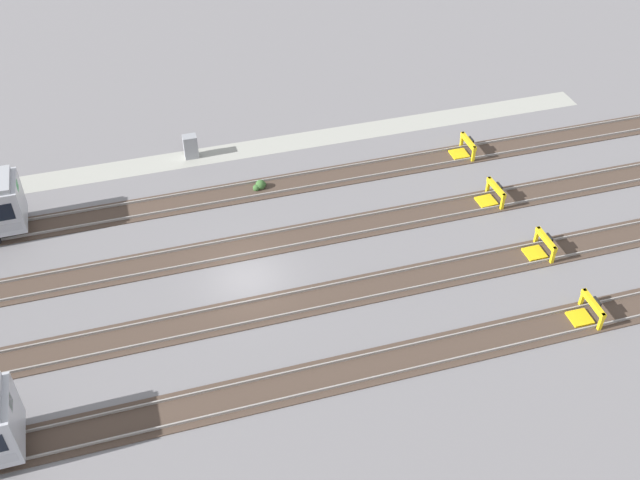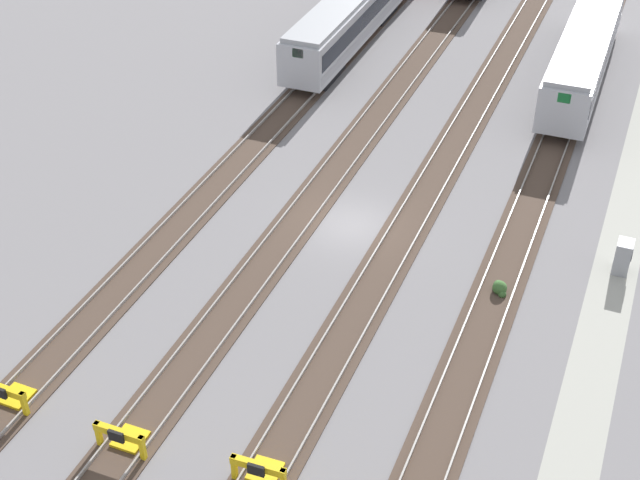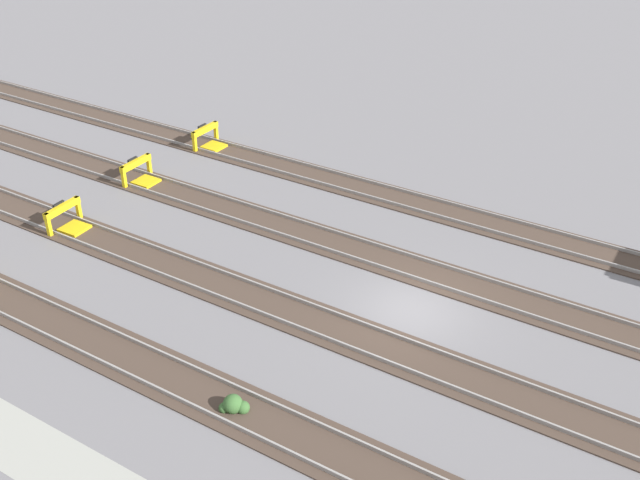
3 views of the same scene
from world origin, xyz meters
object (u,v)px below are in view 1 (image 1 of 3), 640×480
object	(u,v)px
bumper_stop_near_inner_track	(492,195)
weed_clump	(260,185)
bumper_stop_far_inner_track	(587,311)
bumper_stop_middle_track	(541,247)
bumper_stop_nearest_track	(464,148)
electrical_cabinet	(191,146)

from	to	relation	value
bumper_stop_near_inner_track	weed_clump	distance (m)	14.28
bumper_stop_near_inner_track	bumper_stop_far_inner_track	world-z (taller)	same
bumper_stop_middle_track	bumper_stop_nearest_track	bearing A→B (deg)	-90.19
bumper_stop_nearest_track	bumper_stop_middle_track	xyz separation A→B (m)	(0.03, 10.30, 0.00)
bumper_stop_far_inner_track	electrical_cabinet	world-z (taller)	electrical_cabinet
weed_clump	bumper_stop_far_inner_track	bearing A→B (deg)	131.11
bumper_stop_near_inner_track	weed_clump	world-z (taller)	bumper_stop_near_inner_track
bumper_stop_far_inner_track	bumper_stop_near_inner_track	bearing A→B (deg)	-88.34
weed_clump	electrical_cabinet	bearing A→B (deg)	-52.85
bumper_stop_nearest_track	bumper_stop_middle_track	distance (m)	10.30
bumper_stop_far_inner_track	bumper_stop_middle_track	bearing A→B (deg)	-92.26
bumper_stop_middle_track	bumper_stop_far_inner_track	bearing A→B (deg)	87.74
bumper_stop_nearest_track	electrical_cabinet	world-z (taller)	electrical_cabinet
bumper_stop_nearest_track	bumper_stop_middle_track	world-z (taller)	same
bumper_stop_far_inner_track	bumper_stop_nearest_track	bearing A→B (deg)	-90.88
bumper_stop_middle_track	bumper_stop_far_inner_track	size ratio (longest dim) A/B	1.00
bumper_stop_nearest_track	bumper_stop_near_inner_track	distance (m)	5.19
bumper_stop_near_inner_track	electrical_cabinet	size ratio (longest dim) A/B	1.26
electrical_cabinet	weed_clump	bearing A→B (deg)	127.15
electrical_cabinet	weed_clump	size ratio (longest dim) A/B	1.74
bumper_stop_near_inner_track	electrical_cabinet	bearing A→B (deg)	-30.64
electrical_cabinet	bumper_stop_middle_track	bearing A→B (deg)	138.92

